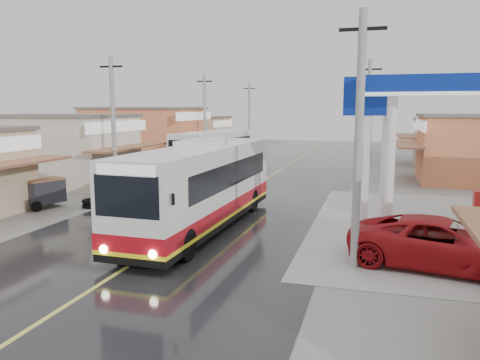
{
  "coord_description": "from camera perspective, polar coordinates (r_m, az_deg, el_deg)",
  "views": [
    {
      "loc": [
        7.51,
        -14.88,
        5.05
      ],
      "look_at": [
        1.78,
        4.86,
        1.91
      ],
      "focal_mm": 35.0,
      "sensor_mm": 36.0,
      "label": 1
    }
  ],
  "objects": [
    {
      "name": "shopfronts_left",
      "position": [
        39.08,
        -15.63,
        0.94
      ],
      "size": [
        11.0,
        44.0,
        5.2
      ],
      "primitive_type": null,
      "color": "tan",
      "rests_on": "ground"
    },
    {
      "name": "tricycle_near",
      "position": [
        25.97,
        -22.77,
        -1.27
      ],
      "size": [
        1.83,
        2.27,
        1.51
      ],
      "rotation": [
        0.0,
        0.0,
        -0.34
      ],
      "color": "#26262D",
      "rests_on": "ground"
    },
    {
      "name": "utility_poles_right",
      "position": [
        30.31,
        15.01,
        -1.2
      ],
      "size": [
        1.6,
        36.0,
        8.0
      ],
      "primitive_type": null,
      "color": "gray",
      "rests_on": "ground"
    },
    {
      "name": "tricycle_far",
      "position": [
        32.42,
        -11.7,
        1.14
      ],
      "size": [
        1.9,
        2.36,
        1.57
      ],
      "rotation": [
        0.0,
        0.0,
        -0.34
      ],
      "color": "#26262D",
      "rests_on": "ground"
    },
    {
      "name": "second_bus",
      "position": [
        36.8,
        -3.11,
        3.55
      ],
      "size": [
        3.85,
        10.11,
        3.27
      ],
      "rotation": [
        0.0,
        0.0,
        -0.12
      ],
      "color": "silver",
      "rests_on": "road"
    },
    {
      "name": "cyclist",
      "position": [
        24.62,
        -9.39,
        -1.64
      ],
      "size": [
        0.87,
        2.0,
        2.09
      ],
      "rotation": [
        0.0,
        0.0,
        0.1
      ],
      "color": "black",
      "rests_on": "ground"
    },
    {
      "name": "utility_poles_left",
      "position": [
        34.49,
        -8.87,
        0.17
      ],
      "size": [
        1.6,
        50.0,
        8.0
      ],
      "primitive_type": null,
      "color": "gray",
      "rests_on": "ground"
    },
    {
      "name": "centre_line",
      "position": [
        31.22,
        2.06,
        -0.58
      ],
      "size": [
        0.15,
        90.0,
        0.01
      ],
      "primitive_type": "cube",
      "color": "#D8CC4C",
      "rests_on": "road"
    },
    {
      "name": "road",
      "position": [
        31.22,
        2.06,
        -0.61
      ],
      "size": [
        12.0,
        90.0,
        0.02
      ],
      "primitive_type": "cube",
      "color": "black",
      "rests_on": "ground"
    },
    {
      "name": "tyre_stack",
      "position": [
        25.34,
        -17.74,
        -2.71
      ],
      "size": [
        0.88,
        0.88,
        0.45
      ],
      "color": "black",
      "rests_on": "ground"
    },
    {
      "name": "jeepney",
      "position": [
        16.33,
        23.44,
        -7.13
      ],
      "size": [
        6.18,
        3.75,
        1.6
      ],
      "primitive_type": "imported",
      "rotation": [
        0.0,
        0.0,
        1.37
      ],
      "color": "#A71016",
      "rests_on": "ground"
    },
    {
      "name": "coach_bus",
      "position": [
        19.76,
        -4.56,
        -0.75
      ],
      "size": [
        2.99,
        12.16,
        3.77
      ],
      "rotation": [
        0.0,
        0.0,
        -0.02
      ],
      "color": "silver",
      "rests_on": "road"
    },
    {
      "name": "ground",
      "position": [
        17.42,
        -10.22,
        -8.31
      ],
      "size": [
        120.0,
        120.0,
        0.0
      ],
      "primitive_type": "plane",
      "color": "slate",
      "rests_on": "ground"
    }
  ]
}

